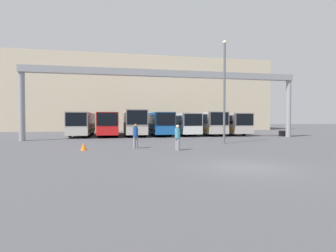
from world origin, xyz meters
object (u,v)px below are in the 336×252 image
(bus_slot_0, at_px, (82,123))
(traffic_cone, at_px, (84,146))
(bus_slot_2, at_px, (134,121))
(pedestrian_mid_left, at_px, (136,135))
(bus_slot_5, at_px, (205,122))
(bus_slot_4, at_px, (182,123))
(bus_slot_6, at_px, (227,122))
(bus_slot_1, at_px, (109,123))
(lamp_post, at_px, (224,88))
(pedestrian_far_center, at_px, (178,137))
(tire_stack, at_px, (283,133))
(bus_slot_3, at_px, (159,122))

(bus_slot_0, xyz_separation_m, traffic_cone, (2.12, -16.93, -1.47))
(bus_slot_2, distance_m, pedestrian_mid_left, 15.99)
(bus_slot_5, relative_size, traffic_cone, 18.70)
(bus_slot_4, distance_m, traffic_cone, 20.21)
(bus_slot_0, bearing_deg, bus_slot_6, -0.48)
(bus_slot_0, xyz_separation_m, bus_slot_1, (3.38, 0.50, -0.00))
(pedestrian_mid_left, bearing_deg, lamp_post, -173.38)
(bus_slot_1, height_order, bus_slot_2, bus_slot_2)
(pedestrian_far_center, bearing_deg, bus_slot_2, 155.41)
(bus_slot_2, bearing_deg, bus_slot_6, 0.90)
(bus_slot_5, xyz_separation_m, bus_slot_6, (3.38, 0.14, -0.09))
(bus_slot_5, bearing_deg, pedestrian_mid_left, -124.78)
(bus_slot_0, xyz_separation_m, pedestrian_mid_left, (5.78, -16.32, -0.77))
(bus_slot_2, bearing_deg, pedestrian_mid_left, -93.53)
(pedestrian_mid_left, relative_size, tire_stack, 1.76)
(bus_slot_0, height_order, pedestrian_far_center, bus_slot_0)
(bus_slot_2, relative_size, bus_slot_5, 0.99)
(bus_slot_2, xyz_separation_m, bus_slot_4, (6.76, 0.09, -0.22))
(bus_slot_1, height_order, bus_slot_5, bus_slot_5)
(tire_stack, bearing_deg, bus_slot_6, 134.11)
(traffic_cone, bearing_deg, tire_stack, 25.71)
(traffic_cone, bearing_deg, bus_slot_6, 42.71)
(bus_slot_3, distance_m, lamp_post, 14.54)
(bus_slot_1, distance_m, bus_slot_5, 13.54)
(bus_slot_2, bearing_deg, bus_slot_0, 176.76)
(bus_slot_2, bearing_deg, bus_slot_4, 0.73)
(bus_slot_2, distance_m, bus_slot_4, 6.76)
(bus_slot_2, bearing_deg, lamp_post, -61.72)
(bus_slot_6, bearing_deg, bus_slot_1, 177.73)
(bus_slot_0, xyz_separation_m, bus_slot_6, (20.28, -0.17, -0.02))
(bus_slot_4, relative_size, tire_stack, 10.10)
(bus_slot_1, xyz_separation_m, bus_slot_4, (10.14, -0.80, -0.04))
(bus_slot_0, height_order, bus_slot_4, bus_slot_0)
(bus_slot_5, xyz_separation_m, lamp_post, (-2.94, -13.45, 3.19))
(pedestrian_far_center, relative_size, tire_stack, 1.72)
(bus_slot_3, relative_size, tire_stack, 10.46)
(pedestrian_far_center, relative_size, pedestrian_mid_left, 0.98)
(bus_slot_0, bearing_deg, bus_slot_2, -3.24)
(pedestrian_mid_left, xyz_separation_m, traffic_cone, (-3.66, -0.61, -0.69))
(bus_slot_3, distance_m, pedestrian_mid_left, 16.80)
(bus_slot_5, height_order, pedestrian_far_center, bus_slot_5)
(bus_slot_5, distance_m, bus_slot_6, 3.38)
(bus_slot_5, height_order, pedestrian_mid_left, bus_slot_5)
(bus_slot_3, bearing_deg, bus_slot_5, -1.65)
(bus_slot_6, xyz_separation_m, traffic_cone, (-18.16, -16.76, -1.45))
(lamp_post, bearing_deg, tire_stack, 34.95)
(bus_slot_2, xyz_separation_m, bus_slot_3, (3.38, 0.27, -0.16))
(tire_stack, bearing_deg, bus_slot_2, 164.40)
(bus_slot_4, height_order, traffic_cone, bus_slot_4)
(bus_slot_3, xyz_separation_m, lamp_post, (3.82, -13.65, 3.24))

